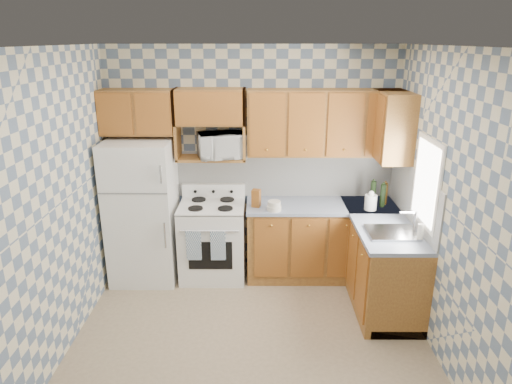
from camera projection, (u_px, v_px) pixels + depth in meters
floor at (250, 339)px, 4.40m from camera, size 3.40×3.40×0.00m
back_wall at (252, 162)px, 5.48m from camera, size 3.40×0.02×2.70m
right_wall at (445, 209)px, 3.96m from camera, size 0.02×3.20×2.70m
backsplash_back at (285, 174)px, 5.52m from camera, size 2.60×0.02×0.56m
backsplash_right at (413, 195)px, 4.77m from camera, size 0.02×1.60×0.56m
refrigerator at (143, 211)px, 5.32m from camera, size 0.75×0.70×1.68m
stove_body at (213, 241)px, 5.47m from camera, size 0.76×0.65×0.90m
cooktop at (212, 206)px, 5.32m from camera, size 0.76×0.65×0.02m
backguard at (214, 190)px, 5.55m from camera, size 0.76×0.08×0.17m
dish_towel_left at (194, 246)px, 5.11m from camera, size 0.17×0.02×0.35m
dish_towel_right at (218, 246)px, 5.11m from camera, size 0.17×0.02×0.35m
base_cabinets_back at (321, 241)px, 5.49m from camera, size 1.75×0.60×0.88m
base_cabinets_right at (379, 260)px, 5.01m from camera, size 0.60×1.60×0.88m
countertop_back at (322, 206)px, 5.34m from camera, size 1.77×0.63×0.04m
countertop_right at (382, 222)px, 4.86m from camera, size 0.63×1.60×0.04m
upper_cabinets_back at (325, 123)px, 5.16m from camera, size 1.75×0.33×0.74m
upper_cabinets_fridge at (138, 112)px, 5.14m from camera, size 0.82×0.33×0.50m
upper_cabinets_right at (392, 126)px, 4.99m from camera, size 0.33×0.70×0.74m
microwave_shelf at (212, 158)px, 5.30m from camera, size 0.80×0.33×0.03m
microwave at (221, 145)px, 5.22m from camera, size 0.60×0.48×0.29m
sink at (392, 233)px, 4.52m from camera, size 0.48×0.40×0.03m
window at (427, 183)px, 4.35m from camera, size 0.02×0.66×0.86m
bottle_0 at (373, 193)px, 5.26m from camera, size 0.06×0.06×0.28m
bottle_1 at (383, 196)px, 5.21m from camera, size 0.06×0.06×0.26m
bottle_2 at (385, 193)px, 5.31m from camera, size 0.06×0.06×0.25m
knife_block at (256, 198)px, 5.22m from camera, size 0.11×0.11×0.20m
electric_kettle at (371, 202)px, 5.13m from camera, size 0.14×0.14×0.17m
food_containers at (274, 206)px, 5.11m from camera, size 0.16×0.16×0.11m
soap_bottle at (420, 232)px, 4.34m from camera, size 0.06×0.06×0.17m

